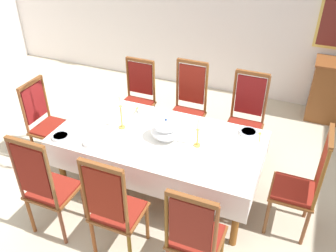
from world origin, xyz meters
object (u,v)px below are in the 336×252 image
Objects in this scene: chair_south_c at (195,235)px; candlestick_east at (198,136)px; dining_table at (158,142)px; chair_south_b at (114,208)px; chair_head_west at (47,122)px; bowl_near_right at (144,111)px; bowl_far_right at (61,136)px; bowl_near_left at (248,132)px; spoon_secondary at (137,109)px; chair_north_b at (188,106)px; chair_head_east at (303,183)px; soup_tureen at (166,129)px; chair_south_a at (47,186)px; chair_north_c at (245,119)px; bowl_far_left at (92,142)px; chair_north_a at (137,98)px; candlestick_west at (121,115)px; spoon_primary at (260,135)px.

chair_south_c is 3.50× the size of candlestick_east.
dining_table is 0.96m from chair_south_b.
chair_head_west is 1.21m from bowl_near_right.
bowl_far_right reaches higher than dining_table.
bowl_near_left is 1.98m from bowl_far_right.
bowl_near_left is at bearing -9.15° from spoon_secondary.
bowl_near_right is at bearing 54.31° from bowl_far_right.
chair_north_b reaches higher than bowl_near_right.
chair_south_b is 1.08m from bowl_far_right.
bowl_near_right is (-0.79, 0.39, -0.10)m from candlestick_east.
soup_tureen is at bearing 90.00° from chair_head_east.
chair_south_a reaches higher than chair_south_c.
soup_tureen is (-0.65, 0.95, 0.29)m from chair_south_c.
chair_north_c is 2.42m from chair_head_west.
chair_north_b reaches higher than bowl_far_right.
chair_head_east reaches higher than chair_south_c.
dining_table is 11.51× the size of bowl_near_left.
bowl_far_left is (-2.07, -0.38, 0.17)m from chair_head_east.
chair_north_a is at bearing 0.46° from chair_north_b.
bowl_far_right is (-0.93, 0.53, 0.17)m from chair_south_b.
candlestick_west is (-1.17, 0.95, 0.33)m from chair_south_c.
spoon_primary is at bearing 23.93° from dining_table.
bowl_far_right is at bearing 55.92° from chair_north_b.
chair_head_east is at bearing -11.87° from bowl_near_right.
chair_south_a is at bearing -140.62° from candlestick_east.
chair_south_a is 1.28m from soup_tureen.
chair_south_b is 3.70× the size of candlestick_east.
chair_north_a is 1.70m from bowl_near_left.
bowl_near_left is at bearing 99.93° from chair_head_west.
soup_tureen is (0.82, 0.95, 0.26)m from chair_south_a.
bowl_near_left is at bearing 148.32° from chair_north_b.
bowl_far_right is (-0.36, -0.03, -0.00)m from bowl_far_left.
chair_south_b is at bearing 110.83° from chair_north_a.
spoon_primary is (0.90, 0.44, -0.11)m from soup_tureen.
chair_head_east reaches higher than chair_north_b.
chair_head_east reaches higher than bowl_far_left.
chair_north_c is (1.47, 1.90, -0.01)m from chair_south_a.
bowl_far_right is at bearing 110.85° from chair_south_a.
chair_south_a is at bearing -139.49° from bowl_near_left.
spoon_secondary is (0.27, 1.37, 0.15)m from chair_south_a.
spoon_secondary is at bearing 179.88° from bowl_near_left.
chair_south_c reaches higher than candlestick_east.
candlestick_west is at bearing 39.68° from bowl_far_right.
spoon_secondary is at bearing 49.76° from chair_north_b.
chair_south_a is 1.53m from candlestick_east.
chair_north_b is at bearing 90.47° from dining_table.
chair_north_a is 0.93× the size of chair_north_c.
bowl_near_left reaches higher than spoon_secondary.
chair_north_a is 0.92× the size of chair_north_b.
chair_north_a is at bearing 96.57° from bowl_far_left.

